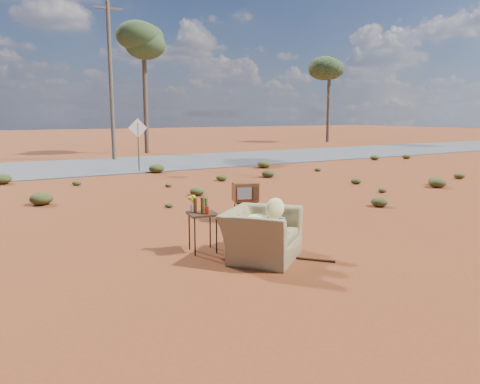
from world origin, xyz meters
TOP-DOWN VIEW (x-y plane):
  - ground at (0.00, 0.00)m, footprint 140.00×140.00m
  - highway at (0.00, 15.00)m, footprint 140.00×7.00m
  - armchair at (-0.48, -0.28)m, footprint 1.59×1.66m
  - tv_unit at (0.68, 2.18)m, footprint 0.64×0.57m
  - side_table at (-1.22, 0.54)m, footprint 0.55×0.55m
  - rusty_bar at (-0.15, -0.57)m, footprint 1.05×1.20m
  - road_sign at (1.50, 12.00)m, footprint 0.78×0.06m
  - eucalyptus_center at (5.00, 21.00)m, footprint 3.20×3.20m
  - eucalyptus_right at (22.00, 24.00)m, footprint 3.20×3.20m
  - utility_pole_center at (2.00, 17.50)m, footprint 1.40×0.20m
  - scrub_patch at (-0.82, 4.41)m, footprint 17.49×8.07m

SIDE VIEW (x-z plane):
  - ground at x=0.00m, z-range 0.00..0.00m
  - highway at x=0.00m, z-range 0.00..0.04m
  - rusty_bar at x=-0.15m, z-range 0.00..0.04m
  - scrub_patch at x=-0.82m, z-range -0.03..0.30m
  - armchair at x=-0.48m, z-range -0.04..1.06m
  - tv_unit at x=0.68m, z-range 0.21..1.07m
  - side_table at x=-1.22m, z-range 0.23..1.19m
  - road_sign at x=1.50m, z-range 0.41..2.60m
  - utility_pole_center at x=2.00m, z-range 0.15..8.15m
  - eucalyptus_right at x=22.00m, z-range 2.39..9.49m
  - eucalyptus_center at x=5.00m, z-range 2.63..10.23m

